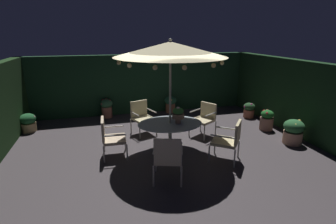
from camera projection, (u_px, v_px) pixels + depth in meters
The scene contains 17 objects.
ground_plane at pixel (165, 148), 6.90m from camera, with size 8.53×7.26×0.02m, color #3C3639.
hedge_backdrop_rear at pixel (142, 84), 9.79m from camera, with size 8.53×0.30×2.19m, color #183620.
hedge_backdrop_right at pixel (301, 99), 7.59m from camera, with size 0.30×7.26×2.19m, color #17331A.
patio_dining_table at pixel (170, 128), 6.61m from camera, with size 1.65×1.31×0.75m.
patio_umbrella at pixel (170, 49), 6.04m from camera, with size 2.69×2.69×2.82m.
centerpiece_planter at pixel (178, 114), 6.48m from camera, with size 0.31×0.31×0.43m.
patio_chair_north at pixel (205, 117), 7.66m from camera, with size 0.81×0.80×0.95m.
patio_chair_northeast at pixel (142, 115), 7.81m from camera, with size 0.76×0.76×0.97m.
patio_chair_east at pixel (110, 135), 6.29m from camera, with size 0.59×0.67×0.98m.
patio_chair_southeast at pixel (168, 156), 5.17m from camera, with size 0.73×0.76×1.02m.
patio_chair_south at pixel (230, 138), 6.05m from camera, with size 0.85×0.85×1.00m.
potted_plant_right_near at pixel (293, 131), 7.10m from camera, with size 0.54×0.54×0.68m.
potted_plant_right_far at pixel (267, 120), 8.13m from camera, with size 0.41×0.41×0.64m.
potted_plant_back_right at pixel (249, 110), 9.34m from camera, with size 0.42×0.41×0.54m.
potted_plant_front_corner at pixel (107, 108), 9.30m from camera, with size 0.44×0.44×0.68m.
potted_plant_left_far at pixel (170, 103), 9.96m from camera, with size 0.46×0.46×0.62m.
potted_plant_back_center at pixel (28, 122), 8.00m from camera, with size 0.48×0.48×0.57m.
Camera 1 is at (-1.56, -6.11, 2.93)m, focal length 27.70 mm.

